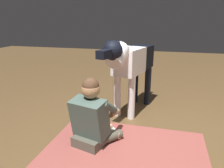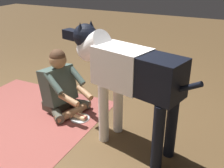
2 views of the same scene
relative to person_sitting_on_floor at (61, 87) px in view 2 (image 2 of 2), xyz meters
name	(u,v)px [view 2 (image 2 of 2)]	position (x,y,z in m)	size (l,w,h in m)	color
ground_plane	(34,126)	(0.08, 0.46, -0.33)	(15.77, 15.77, 0.00)	brown
area_rug	(19,118)	(0.36, 0.41, -0.33)	(1.82, 1.81, 0.01)	brown
person_sitting_on_floor	(61,87)	(0.00, 0.00, 0.00)	(0.70, 0.58, 0.81)	#4C4B3F
large_dog	(126,72)	(-0.98, 0.27, 0.46)	(1.55, 0.58, 1.20)	white
hot_dog_on_plate	(80,117)	(-0.31, 0.08, -0.31)	(0.24, 0.24, 0.06)	silver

